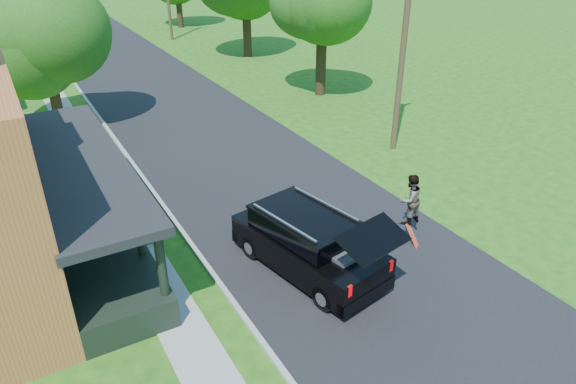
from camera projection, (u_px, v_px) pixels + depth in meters
ground at (375, 281)px, 15.13m from camera, size 140.00×140.00×0.00m
street at (164, 99)px, 30.46m from camera, size 8.00×120.00×0.02m
curb at (94, 111)px, 28.69m from camera, size 0.15×120.00×0.12m
sidewalk at (64, 115)px, 28.01m from camera, size 1.30×120.00×0.03m
front_walk at (3, 271)px, 15.57m from camera, size 6.50×1.20×0.03m
black_suv at (308, 243)px, 15.22m from camera, size 2.99×5.64×2.50m
skateboarder at (410, 199)px, 16.74m from camera, size 0.89×0.71×1.75m
skateboard at (413, 237)px, 16.83m from camera, size 0.27×0.75×0.70m
tree_left_mid at (40, 33)px, 24.48m from camera, size 5.38×5.40×7.27m
utility_pole_near at (405, 32)px, 21.49m from camera, size 1.57×0.60×10.27m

